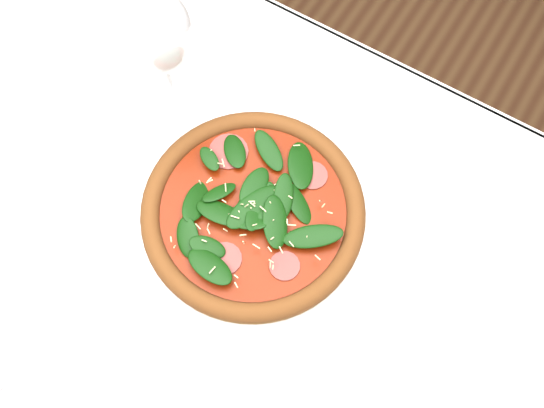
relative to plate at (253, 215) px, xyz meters
The scene contains 5 objects.
ground 0.76m from the plate, 118.96° to the right, with size 6.00×6.00×0.00m, color brown.
dining_table 0.15m from the plate, 118.96° to the right, with size 1.21×0.81×0.75m.
plate is the anchor object (origin of this frame).
pizza 0.02m from the plate, 90.00° to the right, with size 0.30×0.30×0.04m.
wine_glass 0.25m from the plate, 154.84° to the left, with size 0.09×0.09×0.22m.
Camera 1 is at (0.22, -0.14, 1.49)m, focal length 40.00 mm.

